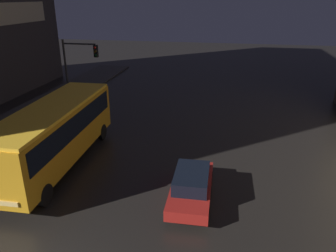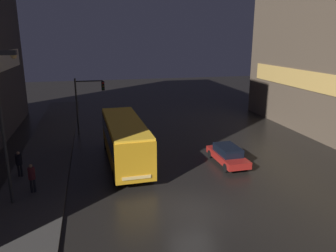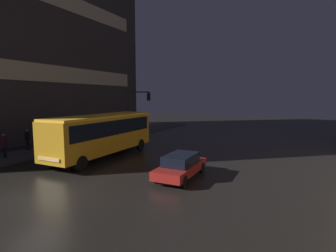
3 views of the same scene
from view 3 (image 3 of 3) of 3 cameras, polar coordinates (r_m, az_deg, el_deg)
name	(u,v)px [view 3 (image 3 of 3)]	position (r m, az deg, el deg)	size (l,w,h in m)	color
ground_plane	(33,200)	(14.02, -27.28, -14.05)	(120.00, 120.00, 0.00)	black
sidewalk_left	(67,146)	(26.88, -21.20, -4.05)	(4.00, 48.00, 0.15)	#3D3A38
building_left_tower	(19,38)	(35.38, -29.74, 16.26)	(10.07, 31.98, 22.62)	#383333
bus_near	(102,131)	(20.95, -14.09, -1.15)	(2.94, 10.18, 3.34)	orange
car_taxi	(181,165)	(15.53, 2.81, -8.58)	(1.88, 4.44, 1.39)	maroon
pedestrian_near	(4,143)	(23.23, -32.07, -3.19)	(0.55, 0.55, 1.84)	black
pedestrian_mid	(27,137)	(25.69, -28.29, -2.19)	(0.54, 0.54, 1.81)	black
traffic_light_main	(136,106)	(29.42, -6.89, 4.42)	(2.83, 0.35, 5.57)	#2D2D2D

